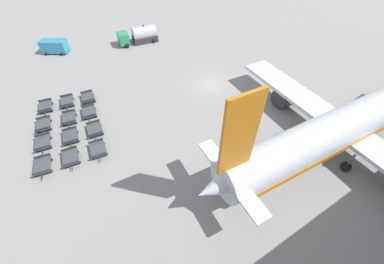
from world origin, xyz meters
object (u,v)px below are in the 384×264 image
(airplane, at_px, (353,122))
(service_van, at_px, (54,46))
(baggage_dolly_row_mid_a_col_b, at_px, (69,118))
(fuel_tanker_primary, at_px, (141,36))
(baggage_dolly_row_near_col_a, at_px, (45,107))
(baggage_dolly_row_mid_a_col_a, at_px, (67,102))
(baggage_dolly_row_mid_b_col_a, at_px, (88,98))
(baggage_dolly_row_mid_a_col_d, at_px, (71,158))
(baggage_dolly_row_mid_b_col_b, at_px, (89,112))
(baggage_dolly_row_mid_a_col_c, at_px, (71,136))
(baggage_dolly_row_mid_b_col_c, at_px, (95,130))
(baggage_dolly_row_near_col_b, at_px, (43,125))
(baggage_dolly_row_mid_b_col_d, at_px, (98,149))
(baggage_dolly_row_near_col_d, at_px, (43,166))
(baggage_dolly_row_near_col_c, at_px, (43,143))

(airplane, bearing_deg, service_van, -148.67)
(airplane, height_order, baggage_dolly_row_mid_a_col_b, airplane)
(fuel_tanker_primary, distance_m, baggage_dolly_row_near_col_a, 23.34)
(baggage_dolly_row_mid_a_col_a, distance_m, baggage_dolly_row_mid_b_col_a, 2.85)
(baggage_dolly_row_mid_a_col_a, relative_size, baggage_dolly_row_mid_a_col_d, 1.01)
(airplane, height_order, baggage_dolly_row_mid_b_col_b, airplane)
(baggage_dolly_row_mid_a_col_b, height_order, baggage_dolly_row_mid_a_col_c, same)
(fuel_tanker_primary, xyz_separation_m, baggage_dolly_row_near_col_a, (12.81, -19.50, -0.86))
(baggage_dolly_row_mid_a_col_c, distance_m, baggage_dolly_row_mid_b_col_c, 2.87)
(baggage_dolly_row_near_col_b, xyz_separation_m, baggage_dolly_row_mid_a_col_a, (-3.39, 3.50, 0.00))
(baggage_dolly_row_near_col_a, relative_size, baggage_dolly_row_mid_a_col_d, 1.01)
(baggage_dolly_row_mid_b_col_a, bearing_deg, baggage_dolly_row_mid_b_col_c, -7.28)
(baggage_dolly_row_near_col_a, relative_size, baggage_dolly_row_mid_b_col_a, 1.01)
(service_van, height_order, baggage_dolly_row_mid_b_col_d, service_van)
(fuel_tanker_primary, distance_m, baggage_dolly_row_near_col_b, 26.18)
(baggage_dolly_row_near_col_d, bearing_deg, baggage_dolly_row_near_col_a, 171.07)
(airplane, distance_m, baggage_dolly_row_near_col_b, 37.09)
(baggage_dolly_row_mid_a_col_a, relative_size, baggage_dolly_row_mid_a_col_b, 1.00)
(baggage_dolly_row_near_col_d, distance_m, baggage_dolly_row_mid_a_col_b, 7.66)
(baggage_dolly_row_near_col_a, distance_m, baggage_dolly_row_mid_a_col_a, 2.81)
(baggage_dolly_row_near_col_d, xyz_separation_m, baggage_dolly_row_mid_b_col_d, (0.79, 5.79, 0.00))
(baggage_dolly_row_mid_a_col_c, bearing_deg, baggage_dolly_row_mid_a_col_b, 171.61)
(airplane, bearing_deg, baggage_dolly_row_mid_b_col_c, -124.25)
(baggage_dolly_row_mid_a_col_a, relative_size, baggage_dolly_row_mid_b_col_d, 1.01)
(fuel_tanker_primary, xyz_separation_m, service_van, (-4.06, -15.43, -0.06))
(baggage_dolly_row_mid_a_col_c, bearing_deg, baggage_dolly_row_mid_b_col_c, 83.59)
(baggage_dolly_row_near_col_b, distance_m, baggage_dolly_row_mid_a_col_c, 4.69)
(baggage_dolly_row_mid_b_col_a, xyz_separation_m, baggage_dolly_row_mid_b_col_b, (3.36, -0.67, 0.00))
(baggage_dolly_row_near_col_b, xyz_separation_m, baggage_dolly_row_mid_b_col_a, (-2.83, 6.29, 0.00))
(baggage_dolly_row_near_col_a, height_order, baggage_dolly_row_mid_b_col_b, same)
(airplane, height_order, baggage_dolly_row_near_col_a, airplane)
(baggage_dolly_row_mid_a_col_a, bearing_deg, baggage_dolly_row_mid_b_col_d, 6.83)
(baggage_dolly_row_mid_b_col_d, bearing_deg, baggage_dolly_row_near_col_b, -147.94)
(service_van, xyz_separation_m, baggage_dolly_row_mid_b_col_c, (24.93, 0.60, -0.80))
(airplane, bearing_deg, baggage_dolly_row_mid_b_col_a, -135.07)
(baggage_dolly_row_near_col_a, height_order, baggage_dolly_row_mid_a_col_c, same)
(baggage_dolly_row_mid_a_col_c, relative_size, baggage_dolly_row_mid_a_col_d, 1.00)
(baggage_dolly_row_mid_a_col_a, bearing_deg, baggage_dolly_row_mid_b_col_a, 78.74)
(baggage_dolly_row_mid_b_col_c, bearing_deg, fuel_tanker_primary, 144.59)
(airplane, xyz_separation_m, baggage_dolly_row_mid_b_col_b, (-20.69, -24.66, -2.93))
(baggage_dolly_row_near_col_c, xyz_separation_m, baggage_dolly_row_mid_b_col_a, (-6.13, 6.77, 0.00))
(service_van, xyz_separation_m, baggage_dolly_row_mid_a_col_b, (21.07, -1.73, -0.80))
(baggage_dolly_row_near_col_a, height_order, baggage_dolly_row_mid_b_col_c, same)
(baggage_dolly_row_mid_b_col_c, bearing_deg, baggage_dolly_row_near_col_a, -149.95)
(baggage_dolly_row_near_col_b, bearing_deg, baggage_dolly_row_mid_a_col_d, 14.37)
(baggage_dolly_row_near_col_c, height_order, baggage_dolly_row_mid_a_col_b, same)
(baggage_dolly_row_near_col_d, distance_m, baggage_dolly_row_mid_b_col_d, 5.84)
(service_van, bearing_deg, baggage_dolly_row_mid_b_col_a, 4.82)
(airplane, height_order, baggage_dolly_row_mid_a_col_a, airplane)
(baggage_dolly_row_mid_b_col_d, bearing_deg, baggage_dolly_row_near_col_d, -97.75)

